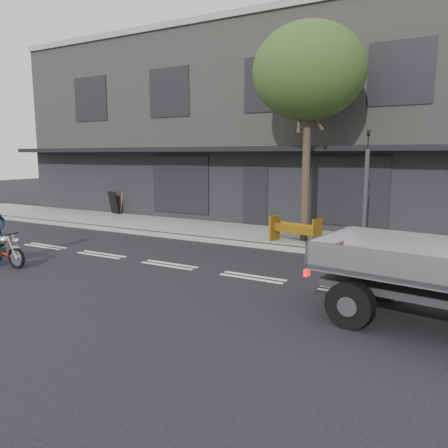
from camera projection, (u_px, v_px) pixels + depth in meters
ground at (169, 265)px, 11.35m from camera, size 80.00×80.00×0.00m
sidewalk at (249, 234)px, 15.39m from camera, size 32.00×3.20×0.15m
kerb at (227, 242)px, 14.01m from camera, size 32.00×0.20×0.15m
building_main at (311, 130)px, 20.46m from camera, size 26.00×10.00×8.00m
street_tree at (309, 73)px, 13.08m from camera, size 3.40×3.40×6.74m
traffic_light_pole at (365, 199)px, 11.95m from camera, size 0.12×0.12×3.50m
motorcycle at (0, 248)px, 11.20m from camera, size 1.74×0.51×0.89m
construction_barrier at (293, 230)px, 13.28m from camera, size 1.59×0.97×0.83m
sandwich_board at (113, 203)px, 20.07m from camera, size 0.76×0.62×1.04m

